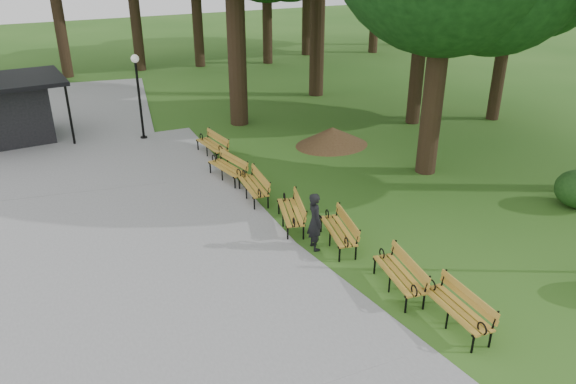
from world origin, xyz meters
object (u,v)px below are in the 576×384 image
dirt_mound (332,136)px  bench_5 (227,168)px  kiosk (5,110)px  person (315,221)px  lamp_post (137,80)px  bench_6 (212,145)px  bench_4 (253,186)px  bench_2 (338,231)px  bench_3 (291,212)px  bench_1 (399,275)px  bench_0 (457,309)px

dirt_mound → bench_5: (-5.00, -1.46, 0.06)m
kiosk → bench_5: kiosk is taller
person → dirt_mound: person is taller
lamp_post → bench_6: bearing=-59.2°
bench_5 → bench_6: bearing=162.8°
bench_4 → dirt_mound: bearing=129.6°
lamp_post → bench_2: 11.59m
bench_6 → bench_2: bearing=-1.1°
person → bench_4: 3.62m
lamp_post → bench_3: bearing=-78.1°
bench_3 → bench_1: bearing=28.4°
dirt_mound → kiosk: bearing=151.4°
bench_1 → bench_4: same height
bench_3 → bench_5: (-0.43, 3.97, 0.00)m
kiosk → dirt_mound: (11.53, -6.29, -0.91)m
bench_1 → dirt_mound: bearing=168.1°
bench_0 → bench_5: same height
bench_0 → bench_5: bearing=-167.4°
bench_2 → bench_3: same height
kiosk → lamp_post: lamp_post is taller
lamp_post → bench_0: lamp_post is taller
kiosk → bench_5: 10.17m
bench_4 → bench_1: bearing=15.3°
dirt_mound → bench_1: bearing=-111.7°
lamp_post → bench_3: 9.97m
bench_1 → bench_2: 2.47m
kiosk → bench_1: (7.77, -15.72, -0.85)m
dirt_mound → bench_4: size_ratio=1.32×
bench_2 → bench_5: (-1.07, 5.51, 0.00)m
lamp_post → bench_5: 6.15m
dirt_mound → bench_2: size_ratio=1.32×
lamp_post → bench_5: lamp_post is taller
person → kiosk: 14.86m
person → bench_5: 5.40m
bench_4 → bench_5: (-0.19, 1.78, 0.00)m
bench_4 → bench_6: same height
person → bench_5: person is taller
bench_1 → bench_4: (-1.05, 6.19, 0.00)m
bench_1 → lamp_post: bearing=-158.3°
dirt_mound → bench_4: 5.80m
person → bench_2: person is taller
dirt_mound → bench_2: 8.00m
bench_1 → bench_5: bearing=-161.3°
person → bench_4: size_ratio=0.85×
bench_5 → bench_3: bearing=-4.3°
person → bench_4: (-0.25, 3.59, -0.37)m
kiosk → bench_1: bearing=-67.5°
bench_0 → bench_1: size_ratio=1.00×
bench_3 → bench_2: bearing=39.7°
dirt_mound → bench_2: (-3.93, -6.97, 0.06)m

